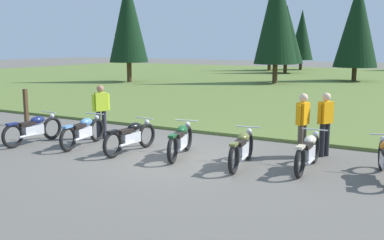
# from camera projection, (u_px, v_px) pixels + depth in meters

# --- Properties ---
(ground_plane) EXTENTS (140.00, 140.00, 0.00)m
(ground_plane) POSITION_uv_depth(u_px,v_px,m) (181.00, 158.00, 11.47)
(ground_plane) COLOR #605B54
(grass_moorland) EXTENTS (80.00, 44.00, 0.10)m
(grass_moorland) POSITION_uv_depth(u_px,v_px,m) (353.00, 83.00, 33.03)
(grass_moorland) COLOR #5B7033
(grass_moorland) RESTS_ON ground
(forest_treeline) EXTENTS (36.16, 30.41, 8.89)m
(forest_treeline) POSITION_uv_depth(u_px,v_px,m) (369.00, 30.00, 37.76)
(forest_treeline) COLOR #47331E
(forest_treeline) RESTS_ON ground
(motorcycle_navy) EXTENTS (0.62, 2.10, 0.88)m
(motorcycle_navy) POSITION_uv_depth(u_px,v_px,m) (33.00, 129.00, 13.07)
(motorcycle_navy) COLOR black
(motorcycle_navy) RESTS_ON ground
(motorcycle_sky_blue) EXTENTS (0.65, 2.09, 0.88)m
(motorcycle_sky_blue) POSITION_uv_depth(u_px,v_px,m) (83.00, 131.00, 12.72)
(motorcycle_sky_blue) COLOR black
(motorcycle_sky_blue) RESTS_ON ground
(motorcycle_black) EXTENTS (0.62, 2.10, 0.88)m
(motorcycle_black) POSITION_uv_depth(u_px,v_px,m) (131.00, 136.00, 11.99)
(motorcycle_black) COLOR black
(motorcycle_black) RESTS_ON ground
(motorcycle_british_green) EXTENTS (0.77, 2.06, 0.88)m
(motorcycle_british_green) POSITION_uv_depth(u_px,v_px,m) (181.00, 140.00, 11.53)
(motorcycle_british_green) COLOR black
(motorcycle_british_green) RESTS_ON ground
(motorcycle_olive) EXTENTS (0.66, 2.09, 0.88)m
(motorcycle_olive) POSITION_uv_depth(u_px,v_px,m) (242.00, 148.00, 10.60)
(motorcycle_olive) COLOR black
(motorcycle_olive) RESTS_ON ground
(motorcycle_cream) EXTENTS (0.62, 2.10, 0.88)m
(motorcycle_cream) POSITION_uv_depth(u_px,v_px,m) (308.00, 152.00, 10.28)
(motorcycle_cream) COLOR black
(motorcycle_cream) RESTS_ON ground
(rider_checking_bike) EXTENTS (0.27, 0.54, 1.67)m
(rider_checking_bike) POSITION_uv_depth(u_px,v_px,m) (303.00, 122.00, 11.30)
(rider_checking_bike) COLOR #4C4233
(rider_checking_bike) RESTS_ON ground
(rider_with_back_turned) EXTENTS (0.36, 0.50, 1.67)m
(rider_with_back_turned) POSITION_uv_depth(u_px,v_px,m) (325.00, 120.00, 11.47)
(rider_with_back_turned) COLOR black
(rider_with_back_turned) RESTS_ON ground
(rider_in_hivis_vest) EXTENTS (0.38, 0.48, 1.67)m
(rider_in_hivis_vest) POSITION_uv_depth(u_px,v_px,m) (101.00, 109.00, 13.61)
(rider_in_hivis_vest) COLOR #2D2D38
(rider_in_hivis_vest) RESTS_ON ground
(trail_marker_post) EXTENTS (0.12, 0.12, 1.31)m
(trail_marker_post) POSITION_uv_depth(u_px,v_px,m) (26.00, 107.00, 16.11)
(trail_marker_post) COLOR #47331E
(trail_marker_post) RESTS_ON ground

